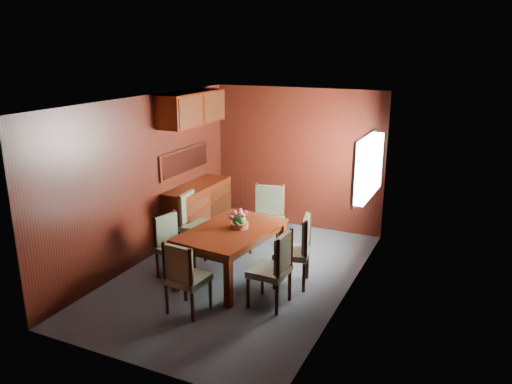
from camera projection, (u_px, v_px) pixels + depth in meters
The scene contains 11 objects.
ground at pixel (238, 275), 6.94m from camera, with size 4.50×4.50×0.00m, color #303B42.
room_shell at pixel (242, 155), 6.80m from camera, with size 3.06×4.52×2.41m.
sideboard at pixel (198, 211), 8.19m from camera, with size 0.48×1.40×0.90m, color #391307.
dining_table at pixel (231, 236), 6.70m from camera, with size 1.09×1.60×0.71m.
chair_left_near at pixel (171, 242), 6.80m from camera, with size 0.48×0.49×0.88m.
chair_left_far at pixel (194, 220), 7.50m from camera, with size 0.49×0.51×0.98m.
chair_right_near at pixel (275, 265), 5.98m from camera, with size 0.45×0.47×0.96m.
chair_right_far at pixel (298, 246), 6.52m from camera, with size 0.53×0.55×0.98m.
chair_head at pixel (184, 275), 5.80m from camera, with size 0.47×0.45×0.91m.
chair_foot at pixel (268, 214), 7.70m from camera, with size 0.56×0.54×1.01m.
flower_centerpiece at pixel (239, 219), 6.68m from camera, with size 0.26×0.26×0.26m.
Camera 1 is at (2.90, -5.62, 3.08)m, focal length 35.00 mm.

